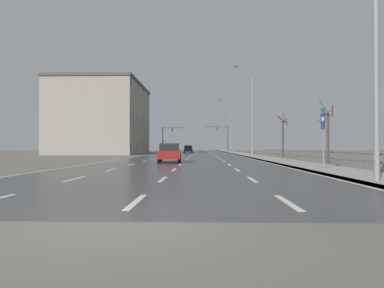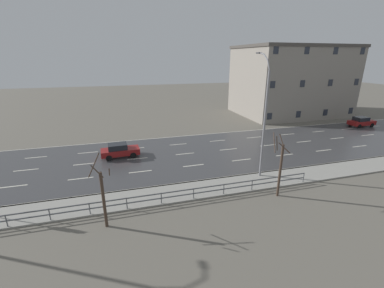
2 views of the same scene
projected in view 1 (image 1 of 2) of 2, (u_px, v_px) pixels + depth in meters
The scene contains 16 objects.
ground_plane at pixel (192, 155), 53.75m from camera, with size 160.00×160.00×0.12m.
road_asphalt_strip at pixel (194, 153), 65.74m from camera, with size 14.00×120.00×0.03m.
sidewalk_right at pixel (237, 153), 65.51m from camera, with size 3.00×120.00×0.12m.
guardrail at pixel (302, 154), 27.57m from camera, with size 0.07×30.29×1.00m.
street_lamp_foreground at pixel (371, 22), 11.63m from camera, with size 2.68×0.24×11.56m.
street_lamp_midground at pixel (251, 112), 39.81m from camera, with size 2.30×0.24×11.00m.
street_lamp_distant at pixel (230, 127), 67.99m from camera, with size 2.59×0.24×11.06m.
highway_sign at pixel (323, 130), 18.83m from camera, with size 0.09×0.68×3.52m.
traffic_signal_right at pixel (224, 135), 80.45m from camera, with size 5.67×0.36×6.39m.
traffic_signal_left at pixel (167, 135), 81.47m from camera, with size 5.26×0.36×6.20m.
car_mid_centre at pixel (188, 149), 70.45m from camera, with size 2.00×4.19×1.57m.
car_near_left at pixel (172, 149), 65.14m from camera, with size 1.85×4.10×1.57m.
car_near_right at pixel (170, 153), 27.61m from camera, with size 2.01×4.19×1.57m.
brick_building at pixel (103, 119), 60.35m from camera, with size 14.22×19.48×12.67m.
bare_tree_near at pixel (328, 135), 26.16m from camera, with size 1.22×1.33×4.96m.
bare_tree_mid at pixel (283, 137), 39.19m from camera, with size 1.50×1.20×5.20m.
Camera 1 is at (1.52, -5.75, 1.30)m, focal length 31.29 mm.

